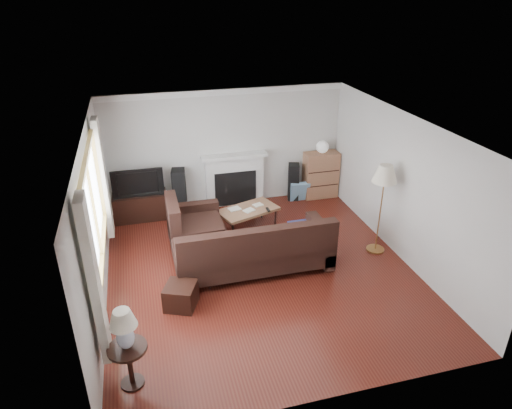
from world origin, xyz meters
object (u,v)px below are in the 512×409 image
object	(u,v)px
bookshelf	(321,175)
floor_lamp	(380,209)
coffee_table	(248,219)
side_table	(130,366)
sectional_sofa	(253,246)
tv_stand	(141,206)

from	to	relation	value
bookshelf	floor_lamp	bearing A→B (deg)	-87.62
bookshelf	coffee_table	size ratio (longest dim) A/B	0.92
coffee_table	floor_lamp	xyz separation A→B (m)	(2.04, -1.37, 0.61)
floor_lamp	side_table	distance (m)	4.82
sectional_sofa	side_table	xyz separation A→B (m)	(-2.04, -2.01, -0.16)
tv_stand	side_table	xyz separation A→B (m)	(-0.29, -4.41, 0.02)
bookshelf	side_table	world-z (taller)	bookshelf
side_table	floor_lamp	bearing A→B (deg)	24.93
floor_lamp	side_table	xyz separation A→B (m)	(-4.34, -2.02, -0.54)
coffee_table	sectional_sofa	bearing A→B (deg)	-120.12
sectional_sofa	floor_lamp	xyz separation A→B (m)	(2.30, 0.01, 0.37)
sectional_sofa	side_table	distance (m)	2.87
tv_stand	floor_lamp	size ratio (longest dim) A/B	0.65
sectional_sofa	floor_lamp	world-z (taller)	floor_lamp
bookshelf	sectional_sofa	bearing A→B (deg)	-131.96
tv_stand	bookshelf	bearing A→B (deg)	0.76
tv_stand	sectional_sofa	xyz separation A→B (m)	(1.75, -2.40, 0.18)
tv_stand	sectional_sofa	bearing A→B (deg)	-53.89
tv_stand	bookshelf	size ratio (longest dim) A/B	1.04
bookshelf	side_table	size ratio (longest dim) A/B	1.79
bookshelf	floor_lamp	size ratio (longest dim) A/B	0.63
sectional_sofa	side_table	size ratio (longest dim) A/B	4.84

